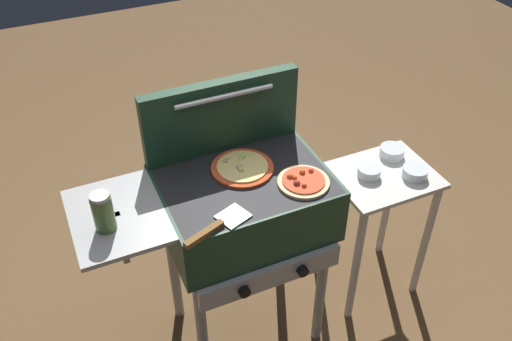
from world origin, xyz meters
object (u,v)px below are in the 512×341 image
Objects in this scene: pizza_pepperoni at (303,181)px; spatula at (216,227)px; sauce_jar at (103,212)px; pizza_cheese at (242,167)px; grill at (241,208)px; topping_bowl_middle at (392,152)px; prep_table at (378,207)px; topping_bowl_near at (415,173)px; topping_bowl_far at (369,172)px.

spatula is at bearing -166.68° from pizza_pepperoni.
pizza_cheese is at bearing 11.11° from sauce_jar.
pizza_pepperoni reaches higher than spatula.
grill is 0.17m from pizza_cheese.
topping_bowl_middle is at bearing 3.43° from pizza_cheese.
pizza_pepperoni is at bearing 13.32° from spatula.
pizza_cheese is 0.33m from spatula.
spatula reaches higher than prep_table.
pizza_pepperoni is 1.77× the size of topping_bowl_near.
pizza_cheese is at bearing 175.45° from prep_table.
topping_bowl_far is at bearing 3.65° from sauce_jar.
pizza_pepperoni is at bearing -5.04° from sauce_jar.
pizza_cheese is 2.36× the size of topping_bowl_far.
topping_bowl_far is at bearing -3.45° from pizza_cheese.
pizza_cheese is at bearing 62.67° from grill.
pizza_cheese reaches higher than grill.
sauce_jar reaches higher than topping_bowl_near.
topping_bowl_near is 0.16m from topping_bowl_middle.
sauce_jar reaches higher than grill.
pizza_pepperoni is at bearing -44.37° from pizza_cheese.
sauce_jar is 1.32m from topping_bowl_near.
topping_bowl_far is (0.78, 0.22, -0.19)m from spatula.
pizza_pepperoni is 0.61m from topping_bowl_near.
topping_bowl_near is (0.58, 0.05, -0.19)m from pizza_pepperoni.
topping_bowl_far is (0.40, 0.13, -0.19)m from pizza_pepperoni.
topping_bowl_middle is at bearing 91.48° from topping_bowl_near.
pizza_cheese is 0.34× the size of prep_table.
topping_bowl_far is 0.92× the size of topping_bowl_middle.
topping_bowl_far is 0.19m from topping_bowl_middle.
grill is 0.28m from pizza_pepperoni.
sauce_jar reaches higher than spatula.
grill is 0.31m from spatula.
prep_table is 6.38× the size of topping_bowl_near.
spatula is (0.34, -0.15, -0.07)m from sauce_jar.
grill is 8.68× the size of topping_bowl_middle.
topping_bowl_near is (0.76, -0.12, -0.19)m from pizza_cheese.
prep_table is at bearing -4.55° from pizza_cheese.
pizza_cheese is 0.76m from prep_table.
topping_bowl_near is (0.78, -0.06, -0.03)m from grill.
grill is 4.00× the size of pizza_cheese.
topping_bowl_middle is (0.75, 0.05, -0.19)m from pizza_cheese.
sauce_jar is at bearing -176.35° from topping_bowl_far.
topping_bowl_middle is (1.29, 0.15, -0.25)m from sauce_jar.
pizza_pepperoni is 0.28× the size of prep_table.
grill is 9.46× the size of topping_bowl_far.
grill is 0.56m from sauce_jar.
pizza_pepperoni is (0.17, -0.17, 0.00)m from pizza_cheese.
pizza_pepperoni is at bearing -161.68° from topping_bowl_far.
topping_bowl_far is (-0.18, 0.08, -0.00)m from topping_bowl_near.
sauce_jar is 0.38m from spatula.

